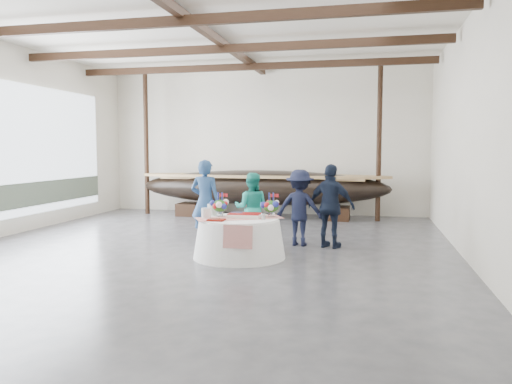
# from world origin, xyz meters

# --- Properties ---
(floor) EXTENTS (10.00, 12.00, 0.01)m
(floor) POSITION_xyz_m (0.00, 0.00, 0.00)
(floor) COLOR #3D3D42
(floor) RESTS_ON ground
(wall_back) EXTENTS (10.00, 0.02, 4.50)m
(wall_back) POSITION_xyz_m (0.00, 6.00, 2.25)
(wall_back) COLOR silver
(wall_back) RESTS_ON ground
(wall_right) EXTENTS (0.02, 12.00, 4.50)m
(wall_right) POSITION_xyz_m (5.00, 0.00, 2.25)
(wall_right) COLOR silver
(wall_right) RESTS_ON ground
(ceiling) EXTENTS (10.00, 12.00, 0.01)m
(ceiling) POSITION_xyz_m (0.00, 0.00, 4.50)
(ceiling) COLOR white
(ceiling) RESTS_ON wall_back
(pavilion_structure) EXTENTS (9.80, 11.76, 4.50)m
(pavilion_structure) POSITION_xyz_m (0.00, 0.84, 4.00)
(pavilion_structure) COLOR black
(pavilion_structure) RESTS_ON ground
(open_bay) EXTENTS (0.03, 7.00, 3.20)m
(open_bay) POSITION_xyz_m (-4.95, 1.00, 1.83)
(open_bay) COLOR silver
(open_bay) RESTS_ON ground
(longboat_display) EXTENTS (7.47, 1.49, 1.40)m
(longboat_display) POSITION_xyz_m (0.15, 4.95, 0.89)
(longboat_display) COLOR black
(longboat_display) RESTS_ON ground
(banquet_table) EXTENTS (1.72, 1.72, 0.74)m
(banquet_table) POSITION_xyz_m (0.90, -0.47, 0.37)
(banquet_table) COLOR white
(banquet_table) RESTS_ON ground
(tabletop_items) EXTENTS (1.66, 1.24, 0.40)m
(tabletop_items) POSITION_xyz_m (0.88, -0.30, 0.89)
(tabletop_items) COLOR #B51B12
(tabletop_items) RESTS_ON banquet_table
(guest_woman_blue) EXTENTS (0.68, 0.47, 1.80)m
(guest_woman_blue) POSITION_xyz_m (-0.16, 0.72, 0.90)
(guest_woman_blue) COLOR navy
(guest_woman_blue) RESTS_ON ground
(guest_woman_teal) EXTENTS (0.79, 0.64, 1.52)m
(guest_woman_teal) POSITION_xyz_m (0.79, 0.97, 0.76)
(guest_woman_teal) COLOR teal
(guest_woman_teal) RESTS_ON ground
(guest_man_left) EXTENTS (1.08, 0.68, 1.60)m
(guest_man_left) POSITION_xyz_m (1.84, 0.94, 0.80)
(guest_man_left) COLOR black
(guest_man_left) RESTS_ON ground
(guest_man_right) EXTENTS (1.09, 0.74, 1.72)m
(guest_man_right) POSITION_xyz_m (2.50, 0.82, 0.86)
(guest_man_right) COLOR black
(guest_man_right) RESTS_ON ground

